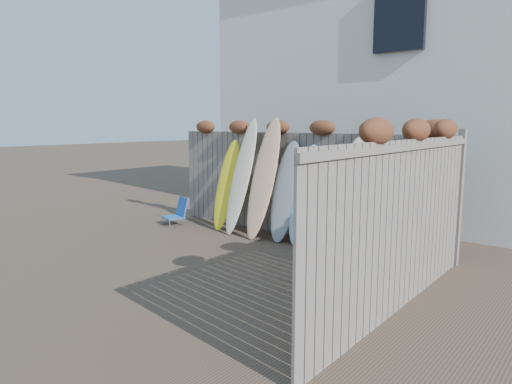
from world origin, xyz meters
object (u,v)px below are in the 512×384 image
Objects in this scene: wooden_crate at (386,259)px; lattice_panel at (417,212)px; beach_chair at (178,212)px; surfboard_0 at (227,185)px.

wooden_crate is 0.78m from lattice_panel.
beach_chair is at bearing 172.54° from wooden_crate.
lattice_panel reaches higher than wooden_crate.
beach_chair is at bearing 174.16° from lattice_panel.
beach_chair is 5.09m from wooden_crate.
beach_chair is 0.30× the size of lattice_panel.
beach_chair is 0.31× the size of surfboard_0.
wooden_crate is at bearing -16.03° from surfboard_0.
surfboard_0 is at bearing 168.35° from lattice_panel.
lattice_panel is at bearing 56.93° from wooden_crate.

